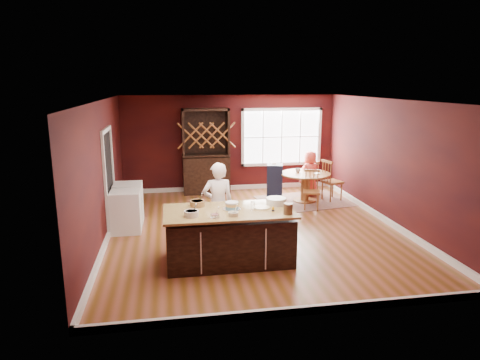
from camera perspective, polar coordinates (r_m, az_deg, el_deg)
name	(u,v)px	position (r m, az deg, el deg)	size (l,w,h in m)	color
room_shell	(254,167)	(8.78, 1.90, 1.80)	(7.00, 7.00, 7.00)	brown
window	(281,137)	(12.44, 5.55, 5.73)	(2.36, 0.10, 1.66)	white
doorway	(109,181)	(9.35, -17.01, -0.11)	(0.08, 1.26, 2.13)	white
kitchen_island	(229,237)	(7.43, -1.49, -7.60)	(2.20, 1.15, 0.92)	black
dining_table	(305,181)	(11.20, 8.66, -0.17)	(1.28, 1.28, 0.75)	brown
baker	(218,205)	(8.02, -2.96, -3.29)	(0.59, 0.39, 1.61)	white
layer_cake	(232,206)	(7.31, -1.09, -3.43)	(0.32, 0.32, 0.13)	white
bowl_blue	(191,213)	(6.99, -6.49, -4.46)	(0.24, 0.24, 0.09)	white
bowl_yellow	(197,203)	(7.54, -5.72, -3.12)	(0.26, 0.26, 0.10)	olive
bowl_pink	(215,216)	(6.91, -3.35, -4.77)	(0.15, 0.15, 0.05)	white
bowl_olive	(233,214)	(6.97, -0.90, -4.55)	(0.17, 0.17, 0.06)	white
drinking_glass	(253,206)	(7.26, 1.74, -3.46)	(0.08, 0.08, 0.15)	white
dinner_plate	(262,207)	(7.41, 2.89, -3.67)	(0.29, 0.29, 0.02)	#F3EEB4
white_tub	(276,201)	(7.62, 4.85, -2.84)	(0.35, 0.35, 0.12)	white
stoneware_crock	(288,209)	(7.08, 6.44, -3.83)	(0.15, 0.15, 0.18)	#48361F
toy_figurine	(273,209)	(7.22, 4.43, -3.87)	(0.05, 0.05, 0.08)	yellow
rug	(304,201)	(11.33, 8.57, -2.77)	(2.24, 1.73, 0.01)	brown
chair_east	(332,180)	(11.44, 12.20, 0.02)	(0.46, 0.44, 1.09)	brown
chair_south	(312,190)	(10.53, 9.53, -1.33)	(0.41, 0.39, 0.97)	brown
chair_north	(310,177)	(12.10, 9.31, 0.41)	(0.38, 0.37, 0.91)	brown
seated_woman	(310,174)	(11.75, 9.31, 0.84)	(0.61, 0.39, 1.24)	#D9453B
high_chair	(275,182)	(11.23, 4.64, -0.20)	(0.40, 0.40, 1.00)	#1B2339
toddler	(274,169)	(11.27, 4.53, 1.45)	(0.18, 0.14, 0.26)	#8CA5BF
table_plate	(317,173)	(11.14, 10.23, 0.87)	(0.21, 0.21, 0.02)	beige
table_cup	(298,170)	(11.23, 7.71, 1.29)	(0.13, 0.13, 0.10)	silver
hutch	(206,151)	(11.86, -4.57, 3.82)	(1.28, 0.53, 2.35)	#432614
washer	(126,212)	(9.16, -14.97, -4.09)	(0.60, 0.58, 0.87)	white
dryer	(129,203)	(9.77, -14.64, -2.97)	(0.61, 0.59, 0.88)	white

